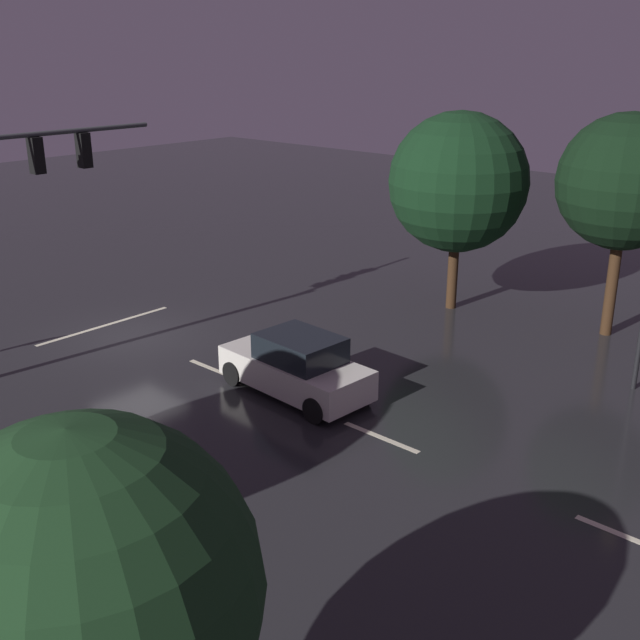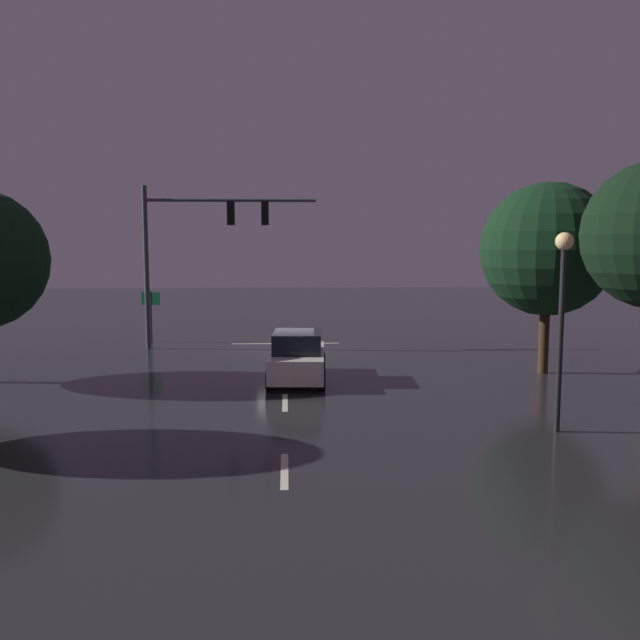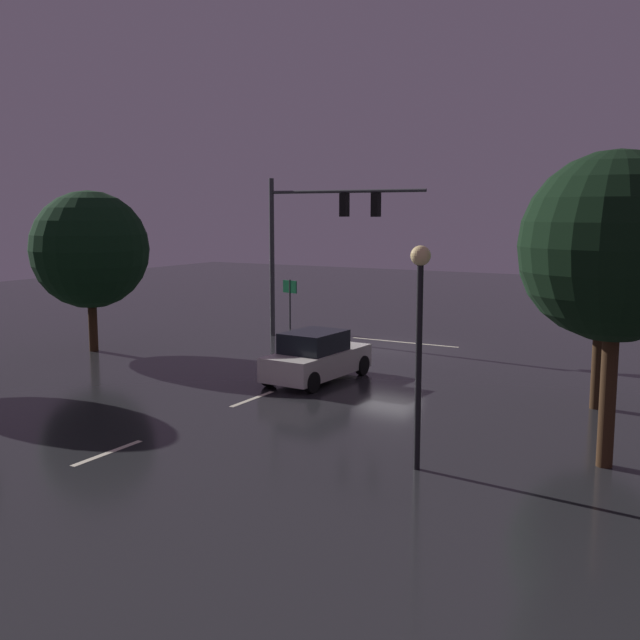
{
  "view_description": "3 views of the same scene",
  "coord_description": "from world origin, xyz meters",
  "px_view_note": "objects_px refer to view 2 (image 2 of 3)",
  "views": [
    {
      "loc": [
        13.13,
        19.84,
        8.86
      ],
      "look_at": [
        -0.2,
        7.87,
        2.42
      ],
      "focal_mm": 43.22,
      "sensor_mm": 36.0,
      "label": 1
    },
    {
      "loc": [
        -0.06,
        29.6,
        4.74
      ],
      "look_at": [
        -1.16,
        7.44,
        2.16
      ],
      "focal_mm": 37.96,
      "sensor_mm": 36.0,
      "label": 2
    },
    {
      "loc": [
        -12.97,
        28.58,
        5.69
      ],
      "look_at": [
        0.27,
        5.35,
        1.84
      ],
      "focal_mm": 42.58,
      "sensor_mm": 36.0,
      "label": 3
    }
  ],
  "objects_px": {
    "street_lamp_left_kerb": "(562,293)",
    "route_sign": "(151,305)",
    "car_approaching": "(298,357)",
    "tree_left_far": "(547,250)",
    "traffic_signal_assembly": "(199,236)"
  },
  "relations": [
    {
      "from": "traffic_signal_assembly",
      "to": "street_lamp_left_kerb",
      "type": "height_order",
      "value": "traffic_signal_assembly"
    },
    {
      "from": "car_approaching",
      "to": "tree_left_far",
      "type": "bearing_deg",
      "value": -174.41
    },
    {
      "from": "route_sign",
      "to": "tree_left_far",
      "type": "distance_m",
      "value": 17.89
    },
    {
      "from": "route_sign",
      "to": "tree_left_far",
      "type": "bearing_deg",
      "value": 152.13
    },
    {
      "from": "traffic_signal_assembly",
      "to": "street_lamp_left_kerb",
      "type": "distance_m",
      "value": 17.47
    },
    {
      "from": "traffic_signal_assembly",
      "to": "street_lamp_left_kerb",
      "type": "relative_size",
      "value": 1.52
    },
    {
      "from": "traffic_signal_assembly",
      "to": "route_sign",
      "type": "distance_m",
      "value": 4.55
    },
    {
      "from": "car_approaching",
      "to": "route_sign",
      "type": "height_order",
      "value": "route_sign"
    },
    {
      "from": "car_approaching",
      "to": "tree_left_far",
      "type": "distance_m",
      "value": 9.65
    },
    {
      "from": "car_approaching",
      "to": "tree_left_far",
      "type": "xyz_separation_m",
      "value": [
        -8.89,
        -0.87,
        3.66
      ]
    },
    {
      "from": "street_lamp_left_kerb",
      "to": "route_sign",
      "type": "bearing_deg",
      "value": -50.19
    },
    {
      "from": "traffic_signal_assembly",
      "to": "tree_left_far",
      "type": "distance_m",
      "value": 14.54
    },
    {
      "from": "street_lamp_left_kerb",
      "to": "route_sign",
      "type": "xyz_separation_m",
      "value": [
        13.12,
        -15.74,
        -1.73
      ]
    },
    {
      "from": "traffic_signal_assembly",
      "to": "street_lamp_left_kerb",
      "type": "xyz_separation_m",
      "value": [
        -10.56,
        13.84,
        -1.51
      ]
    },
    {
      "from": "car_approaching",
      "to": "route_sign",
      "type": "distance_m",
      "value": 11.39
    }
  ]
}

